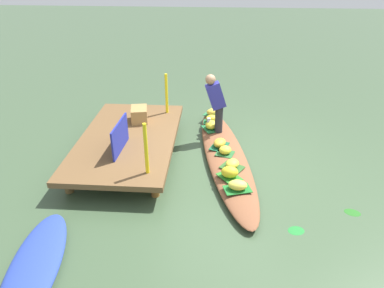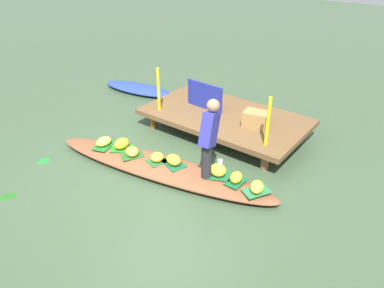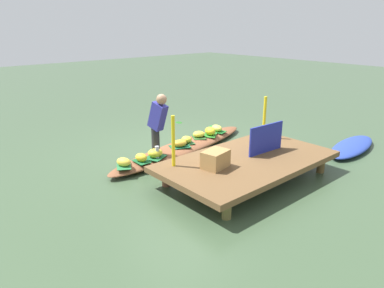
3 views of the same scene
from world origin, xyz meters
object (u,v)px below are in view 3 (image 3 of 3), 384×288
moored_boat (352,147)px  banana_bunch_4 (217,128)px  banana_bunch_7 (187,139)px  vendor_person (158,121)px  banana_bunch_0 (141,157)px  banana_bunch_6 (210,131)px  banana_bunch_5 (155,153)px  banana_bunch_2 (124,162)px  market_banner (266,139)px  water_bottle (157,152)px  produce_crate (215,159)px  banana_bunch_3 (180,143)px  banana_bunch_1 (199,134)px  vendor_boat (184,147)px

moored_boat → banana_bunch_4: 3.07m
moored_boat → banana_bunch_7: size_ratio=8.67×
banana_bunch_4 → vendor_person: size_ratio=0.24×
banana_bunch_0 → vendor_person: vendor_person is taller
moored_boat → banana_bunch_0: bearing=-34.7°
banana_bunch_6 → banana_bunch_5: bearing=10.7°
banana_bunch_4 → banana_bunch_6: bearing=19.4°
banana_bunch_2 → banana_bunch_6: banana_bunch_6 is taller
banana_bunch_0 → market_banner: 2.36m
banana_bunch_5 → water_bottle: (-0.00, 0.06, 0.03)m
banana_bunch_2 → banana_bunch_6: size_ratio=0.99×
market_banner → produce_crate: market_banner is taller
moored_boat → banana_bunch_3: bearing=-44.6°
banana_bunch_3 → water_bottle: 0.80m
banana_bunch_2 → banana_bunch_1: bearing=-170.1°
banana_bunch_7 → produce_crate: produce_crate is taller
vendor_person → market_banner: (-1.25, 1.65, -0.22)m
banana_bunch_4 → vendor_person: vendor_person is taller
banana_bunch_0 → banana_bunch_1: bearing=-167.5°
banana_bunch_5 → banana_bunch_6: 1.85m
vendor_boat → banana_bunch_0: banana_bunch_0 is taller
moored_boat → banana_bunch_2: size_ratio=6.94×
banana_bunch_3 → banana_bunch_7: 0.29m
vendor_boat → banana_bunch_2: 1.70m
banana_bunch_1 → vendor_person: 1.54m
banana_bunch_0 → banana_bunch_2: banana_bunch_0 is taller
banana_bunch_0 → produce_crate: bearing=108.5°
vendor_person → water_bottle: vendor_person is taller
banana_bunch_0 → banana_bunch_6: banana_bunch_6 is taller
banana_bunch_2 → market_banner: (-2.09, 1.59, 0.40)m
market_banner → produce_crate: size_ratio=1.96×
produce_crate → market_banner: bearing=175.9°
vendor_boat → banana_bunch_3: 0.29m
banana_bunch_2 → banana_bunch_7: banana_bunch_2 is taller
banana_bunch_4 → vendor_person: bearing=10.9°
banana_bunch_1 → water_bottle: size_ratio=1.10×
moored_boat → banana_bunch_6: (2.01, -2.45, 0.20)m
banana_bunch_0 → banana_bunch_2: size_ratio=0.88×
banana_bunch_3 → banana_bunch_5: (0.76, 0.17, 0.01)m
banana_bunch_6 → vendor_person: size_ratio=0.23×
banana_bunch_2 → banana_bunch_7: 1.76m
water_bottle → moored_boat: bearing=151.8°
vendor_person → market_banner: size_ratio=1.44×
banana_bunch_4 → banana_bunch_3: bearing=11.7°
banana_bunch_1 → banana_bunch_5: banana_bunch_5 is taller
vendor_boat → market_banner: (-0.42, 1.87, 0.57)m
banana_bunch_7 → banana_bunch_0: bearing=11.8°
banana_bunch_0 → banana_bunch_1: 1.88m
banana_bunch_5 → vendor_boat: bearing=-163.2°
banana_bunch_0 → banana_bunch_1: banana_bunch_0 is taller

